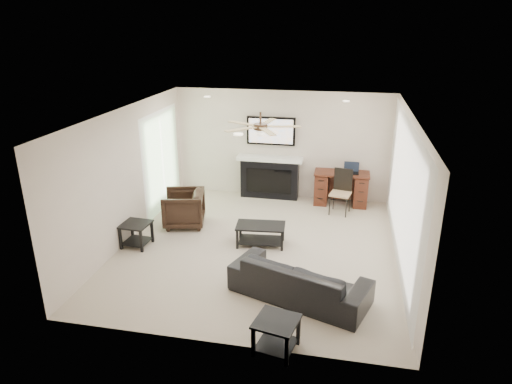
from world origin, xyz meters
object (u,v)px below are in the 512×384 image
(armchair, at_px, (184,208))
(coffee_table, at_px, (261,235))
(sofa, at_px, (299,280))
(desk, at_px, (341,188))
(fireplace_unit, at_px, (270,159))

(armchair, relative_size, coffee_table, 0.90)
(sofa, xyz_separation_m, desk, (0.50, 3.96, 0.08))
(armchair, xyz_separation_m, desk, (3.10, 1.81, 0.01))
(armchair, bearing_deg, fireplace_unit, 129.91)
(armchair, relative_size, desk, 0.66)
(coffee_table, bearing_deg, desk, 53.85)
(armchair, bearing_deg, sofa, 37.30)
(sofa, xyz_separation_m, fireplace_unit, (-1.16, 4.06, 0.65))
(sofa, height_order, desk, desk)
(armchair, distance_m, coffee_table, 1.79)
(sofa, relative_size, desk, 1.71)
(fireplace_unit, bearing_deg, desk, -3.65)
(sofa, distance_m, coffee_table, 1.84)
(sofa, xyz_separation_m, armchair, (-2.60, 2.15, 0.06))
(armchair, bearing_deg, desk, 107.10)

